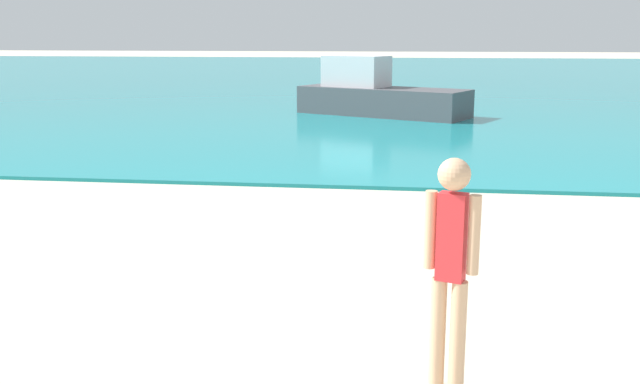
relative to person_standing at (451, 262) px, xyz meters
The scene contains 3 objects.
water 36.25m from the person_standing, 92.72° to the left, with size 160.00×60.00×0.06m, color teal.
person_standing is the anchor object (origin of this frame).
boat_near 16.08m from the person_standing, 94.74° to the left, with size 5.05×3.49×1.65m.
Camera 1 is at (1.46, 3.41, 2.33)m, focal length 40.16 mm.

